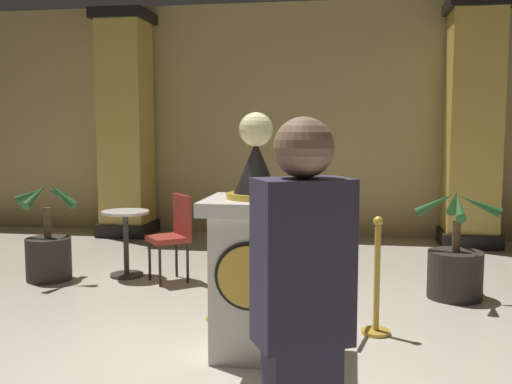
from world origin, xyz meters
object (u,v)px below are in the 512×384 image
(potted_palm_left, at_px, (48,251))
(potted_palm_right, at_px, (455,267))
(stanchion_near, at_px, (377,294))
(stanchion_far, at_px, (219,281))
(pedestal_clock, at_px, (256,260))
(bystander_guest, at_px, (302,326))
(cafe_chair_red, at_px, (174,230))
(cafe_table, at_px, (126,235))

(potted_palm_left, relative_size, potted_palm_right, 1.00)
(stanchion_near, relative_size, stanchion_far, 0.97)
(potted_palm_left, distance_m, potted_palm_right, 4.37)
(pedestal_clock, xyz_separation_m, bystander_guest, (0.52, -2.02, 0.21))
(potted_palm_left, bearing_deg, pedestal_clock, -33.97)
(potted_palm_right, bearing_deg, pedestal_clock, -133.90)
(pedestal_clock, relative_size, bystander_guest, 1.04)
(stanchion_far, distance_m, potted_palm_right, 2.41)
(stanchion_far, xyz_separation_m, potted_palm_left, (-2.20, 1.06, -0.03))
(potted_palm_right, distance_m, cafe_chair_red, 2.98)
(potted_palm_right, bearing_deg, cafe_chair_red, 176.29)
(pedestal_clock, height_order, bystander_guest, pedestal_clock)
(potted_palm_left, distance_m, cafe_chair_red, 1.44)
(potted_palm_left, distance_m, bystander_guest, 4.99)
(bystander_guest, relative_size, cafe_table, 2.30)
(potted_palm_left, height_order, bystander_guest, bystander_guest)
(stanchion_near, relative_size, potted_palm_left, 0.88)
(potted_palm_left, xyz_separation_m, potted_palm_right, (4.37, 0.00, -0.01))
(stanchion_far, bearing_deg, cafe_table, 135.93)
(bystander_guest, bearing_deg, stanchion_near, 81.56)
(potted_palm_left, relative_size, bystander_guest, 0.64)
(stanchion_far, bearing_deg, pedestal_clock, -58.11)
(stanchion_near, bearing_deg, pedestal_clock, -146.91)
(pedestal_clock, relative_size, cafe_table, 2.39)
(cafe_table, bearing_deg, cafe_chair_red, -9.51)
(stanchion_far, bearing_deg, cafe_chair_red, 122.32)
(cafe_table, bearing_deg, bystander_guest, -59.97)
(stanchion_near, distance_m, stanchion_far, 1.36)
(stanchion_near, xyz_separation_m, potted_palm_right, (0.81, 1.19, -0.02))
(bystander_guest, height_order, cafe_table, bystander_guest)
(stanchion_far, bearing_deg, bystander_guest, -70.57)
(bystander_guest, bearing_deg, potted_palm_left, 129.76)
(stanchion_far, relative_size, potted_palm_right, 0.91)
(stanchion_far, relative_size, bystander_guest, 0.58)
(potted_palm_right, relative_size, bystander_guest, 0.64)
(potted_palm_left, height_order, cafe_table, potted_palm_left)
(potted_palm_left, height_order, cafe_chair_red, potted_palm_left)
(bystander_guest, height_order, cafe_chair_red, bystander_guest)
(stanchion_far, height_order, cafe_chair_red, stanchion_far)
(pedestal_clock, distance_m, potted_palm_right, 2.51)
(cafe_table, bearing_deg, potted_palm_right, -4.71)
(stanchion_near, distance_m, potted_palm_right, 1.44)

